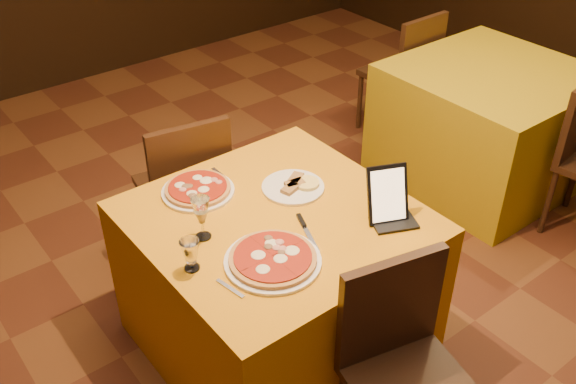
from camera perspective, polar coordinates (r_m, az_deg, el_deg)
floor at (r=3.37m, az=6.42°, el=-9.95°), size 6.00×7.00×0.01m
main_table at (r=2.92m, az=-1.03°, el=-8.03°), size 1.10×1.10×0.75m
side_table at (r=4.31m, az=17.21°, el=5.71°), size 1.10×1.10×0.75m
chair_main_far at (r=3.42m, az=-9.40°, el=0.46°), size 0.52×0.52×0.91m
chair_side_far at (r=4.71m, az=9.72°, el=10.39°), size 0.39×0.39×0.91m
pizza_near at (r=2.44m, az=-1.36°, el=-6.04°), size 0.37×0.37×0.03m
pizza_far at (r=2.83m, az=-8.01°, el=0.19°), size 0.32×0.32×0.03m
cutlet_dish at (r=2.83m, az=0.45°, el=0.52°), size 0.28×0.28×0.03m
wine_glass at (r=2.53m, az=-7.68°, el=-2.31°), size 0.09×0.09×0.19m
water_glass at (r=2.41m, az=-8.65°, el=-5.57°), size 0.08×0.08×0.13m
tablet at (r=2.63m, az=8.84°, el=-0.19°), size 0.19×0.16×0.23m
knife at (r=2.58m, az=1.78°, el=-3.74°), size 0.10×0.23×0.01m
fork_near at (r=2.35m, az=-5.16°, el=-8.53°), size 0.04×0.14×0.01m
fork_far at (r=2.94m, az=-5.93°, el=1.49°), size 0.02×0.15×0.01m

